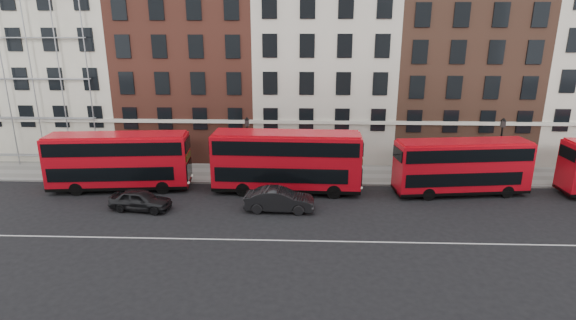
{
  "coord_description": "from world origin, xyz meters",
  "views": [
    {
      "loc": [
        -1.75,
        -26.64,
        12.57
      ],
      "look_at": [
        -2.94,
        5.0,
        3.0
      ],
      "focal_mm": 28.0,
      "sensor_mm": 36.0,
      "label": 1
    }
  ],
  "objects_px": {
    "bus_b": "(286,160)",
    "car_rear": "(140,200)",
    "bus_a": "(118,160)",
    "car_front": "(279,200)",
    "bus_c": "(461,166)"
  },
  "relations": [
    {
      "from": "bus_c",
      "to": "car_front",
      "type": "distance_m",
      "value": 14.25
    },
    {
      "from": "bus_a",
      "to": "car_front",
      "type": "height_order",
      "value": "bus_a"
    },
    {
      "from": "bus_a",
      "to": "car_rear",
      "type": "height_order",
      "value": "bus_a"
    },
    {
      "from": "bus_a",
      "to": "car_rear",
      "type": "xyz_separation_m",
      "value": [
        3.0,
        -3.97,
        -1.69
      ]
    },
    {
      "from": "bus_a",
      "to": "bus_c",
      "type": "distance_m",
      "value": 26.46
    },
    {
      "from": "bus_a",
      "to": "bus_c",
      "type": "relative_size",
      "value": 1.06
    },
    {
      "from": "car_front",
      "to": "car_rear",
      "type": "bearing_deg",
      "value": 93.37
    },
    {
      "from": "bus_b",
      "to": "car_rear",
      "type": "relative_size",
      "value": 2.64
    },
    {
      "from": "bus_b",
      "to": "car_rear",
      "type": "bearing_deg",
      "value": -156.89
    },
    {
      "from": "bus_a",
      "to": "bus_b",
      "type": "xyz_separation_m",
      "value": [
        13.1,
        0.0,
        0.13
      ]
    },
    {
      "from": "car_rear",
      "to": "bus_b",
      "type": "bearing_deg",
      "value": -60.55
    },
    {
      "from": "bus_a",
      "to": "bus_b",
      "type": "relative_size",
      "value": 0.96
    },
    {
      "from": "car_rear",
      "to": "bus_c",
      "type": "bearing_deg",
      "value": -72.42
    },
    {
      "from": "car_rear",
      "to": "car_front",
      "type": "bearing_deg",
      "value": -80.66
    },
    {
      "from": "car_front",
      "to": "bus_b",
      "type": "bearing_deg",
      "value": -2.75
    }
  ]
}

